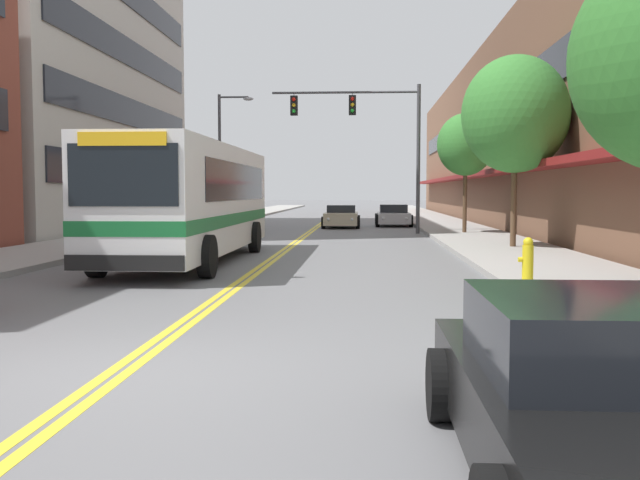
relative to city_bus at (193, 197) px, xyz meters
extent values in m
plane|color=slate|center=(2.19, 24.67, -1.83)|extent=(240.00, 240.00, 0.00)
cube|color=#9E9B96|center=(-5.14, 24.67, -1.75)|extent=(3.66, 106.00, 0.16)
cube|color=#9E9B96|center=(9.52, 24.67, -1.75)|extent=(3.66, 106.00, 0.16)
cube|color=yellow|center=(2.09, 24.67, -1.83)|extent=(0.14, 106.00, 0.01)
cube|color=yellow|center=(2.29, 24.67, -1.83)|extent=(0.14, 106.00, 0.01)
cube|color=black|center=(-7.17, 16.53, 1.20)|extent=(0.08, 20.26, 1.40)
cube|color=black|center=(-7.17, 16.53, 4.23)|extent=(0.08, 20.26, 1.40)
cube|color=black|center=(-7.17, 16.53, 7.26)|extent=(0.08, 20.26, 1.40)
cube|color=brown|center=(15.60, 24.67, 3.40)|extent=(8.00, 68.00, 10.46)
cube|color=maroon|center=(11.05, 24.67, 1.07)|extent=(1.10, 61.20, 0.24)
cube|color=black|center=(11.56, 24.67, 4.66)|extent=(0.08, 61.20, 1.40)
cube|color=silver|center=(0.00, -0.10, -0.03)|extent=(2.52, 11.42, 2.89)
cube|color=#196B33|center=(0.00, -0.10, -0.61)|extent=(2.54, 11.44, 0.32)
cube|color=black|center=(0.00, 0.47, 0.43)|extent=(2.55, 8.91, 1.04)
cube|color=black|center=(0.00, -5.83, 0.49)|extent=(2.27, 0.04, 1.27)
cube|color=yellow|center=(0.00, -5.84, 1.21)|extent=(1.82, 0.06, 0.28)
cube|color=black|center=(0.00, -5.85, -1.30)|extent=(2.47, 0.08, 0.32)
cylinder|color=black|center=(-1.29, -3.98, -1.33)|extent=(0.30, 1.00, 1.00)
cylinder|color=black|center=(1.29, -3.98, -1.33)|extent=(0.30, 1.00, 1.00)
cylinder|color=black|center=(-1.29, 3.04, -1.33)|extent=(0.30, 1.00, 1.00)
cylinder|color=black|center=(1.29, 3.04, -1.33)|extent=(0.30, 1.00, 1.00)
cube|color=#232328|center=(-2.09, 16.85, -1.34)|extent=(1.93, 4.67, 0.64)
cube|color=black|center=(-2.09, 17.04, -0.78)|extent=(1.66, 2.05, 0.46)
cylinder|color=black|center=(-3.07, 15.41, -1.52)|extent=(0.22, 0.62, 0.62)
cylinder|color=black|center=(-1.10, 15.41, -1.52)|extent=(0.22, 0.62, 0.62)
cylinder|color=black|center=(-3.07, 18.30, -1.52)|extent=(0.22, 0.62, 0.62)
cylinder|color=black|center=(-1.10, 18.30, -1.52)|extent=(0.22, 0.62, 0.62)
sphere|color=silver|center=(-2.76, 14.50, -1.30)|extent=(0.16, 0.16, 0.16)
sphere|color=silver|center=(-1.41, 14.50, -1.30)|extent=(0.16, 0.16, 0.16)
cube|color=red|center=(-2.78, 19.20, -1.30)|extent=(0.18, 0.04, 0.10)
cube|color=red|center=(-1.39, 19.20, -1.30)|extent=(0.18, 0.04, 0.10)
cube|color=#BCAD89|center=(-2.13, 10.18, -1.30)|extent=(1.95, 4.70, 0.72)
cube|color=black|center=(-2.13, 10.37, -0.71)|extent=(1.68, 2.07, 0.45)
cylinder|color=black|center=(-3.13, 8.72, -1.52)|extent=(0.22, 0.63, 0.63)
cylinder|color=black|center=(-1.13, 8.72, -1.52)|extent=(0.22, 0.63, 0.63)
cylinder|color=black|center=(-3.13, 11.64, -1.52)|extent=(0.22, 0.63, 0.63)
cylinder|color=black|center=(-1.13, 11.64, -1.52)|extent=(0.22, 0.63, 0.63)
sphere|color=silver|center=(-2.81, 7.81, -1.26)|extent=(0.16, 0.16, 0.16)
sphere|color=silver|center=(-1.45, 7.81, -1.26)|extent=(0.16, 0.16, 0.16)
cube|color=red|center=(-2.83, 12.54, -1.26)|extent=(0.18, 0.04, 0.10)
cube|color=red|center=(-1.43, 12.54, -1.26)|extent=(0.18, 0.04, 0.10)
cube|color=black|center=(6.47, -15.19, -1.37)|extent=(1.82, 4.27, 0.57)
cube|color=black|center=(6.47, -15.02, -0.83)|extent=(1.57, 1.88, 0.51)
cylinder|color=black|center=(5.54, -13.87, -1.52)|extent=(0.22, 0.63, 0.63)
cube|color=red|center=(5.82, -13.05, -1.34)|extent=(0.18, 0.04, 0.10)
cube|color=red|center=(7.13, -13.05, -1.34)|extent=(0.18, 0.04, 0.10)
cube|color=#B7B7BC|center=(6.53, 21.33, -1.34)|extent=(1.82, 4.07, 0.59)
cube|color=black|center=(6.53, 21.50, -0.82)|extent=(1.56, 1.79, 0.46)
cylinder|color=black|center=(5.60, 20.07, -1.48)|extent=(0.22, 0.69, 0.69)
cylinder|color=black|center=(7.46, 20.07, -1.48)|extent=(0.22, 0.69, 0.69)
cylinder|color=black|center=(5.60, 22.59, -1.48)|extent=(0.22, 0.69, 0.69)
cylinder|color=black|center=(7.46, 22.59, -1.48)|extent=(0.22, 0.69, 0.69)
sphere|color=silver|center=(5.90, 19.28, -1.31)|extent=(0.16, 0.16, 0.16)
sphere|color=silver|center=(7.17, 19.28, -1.31)|extent=(0.16, 0.16, 0.16)
cube|color=red|center=(5.88, 23.38, -1.31)|extent=(0.18, 0.04, 0.10)
cube|color=red|center=(7.19, 23.38, -1.31)|extent=(0.18, 0.04, 0.10)
cube|color=beige|center=(3.59, 19.43, -1.32)|extent=(1.79, 4.11, 0.66)
cube|color=black|center=(3.59, 19.60, -0.79)|extent=(1.54, 1.81, 0.41)
cylinder|color=black|center=(2.67, 18.16, -1.51)|extent=(0.22, 0.65, 0.65)
cylinder|color=black|center=(4.50, 18.16, -1.51)|extent=(0.22, 0.65, 0.65)
cylinder|color=black|center=(2.67, 20.71, -1.51)|extent=(0.22, 0.65, 0.65)
cylinder|color=black|center=(4.50, 20.71, -1.51)|extent=(0.22, 0.65, 0.65)
sphere|color=silver|center=(2.96, 17.36, -1.29)|extent=(0.16, 0.16, 0.16)
sphere|color=silver|center=(4.21, 17.36, -1.29)|extent=(0.16, 0.16, 0.16)
cube|color=red|center=(2.94, 21.50, -1.29)|extent=(0.18, 0.04, 0.10)
cube|color=red|center=(4.23, 21.50, -1.29)|extent=(0.18, 0.04, 0.10)
cylinder|color=#47474C|center=(7.39, 14.00, 1.67)|extent=(0.18, 0.18, 7.01)
cylinder|color=#47474C|center=(3.93, 14.00, 4.83)|extent=(6.92, 0.11, 0.11)
cube|color=black|center=(4.28, 14.00, 4.23)|extent=(0.34, 0.26, 0.92)
sphere|color=red|center=(4.28, 13.84, 4.50)|extent=(0.18, 0.18, 0.18)
sphere|color=yellow|center=(4.28, 13.84, 4.23)|extent=(0.18, 0.18, 0.18)
sphere|color=green|center=(4.28, 13.84, 3.95)|extent=(0.18, 0.18, 0.18)
cylinder|color=black|center=(4.28, 14.00, 4.76)|extent=(0.02, 0.02, 0.14)
cube|color=black|center=(1.51, 14.00, 4.23)|extent=(0.34, 0.26, 0.92)
sphere|color=red|center=(1.51, 13.84, 4.50)|extent=(0.18, 0.18, 0.18)
sphere|color=yellow|center=(1.51, 13.84, 4.23)|extent=(0.18, 0.18, 0.18)
sphere|color=green|center=(1.51, 13.84, 3.95)|extent=(0.18, 0.18, 0.18)
cylinder|color=black|center=(1.51, 14.00, 4.76)|extent=(0.02, 0.02, 0.14)
cylinder|color=#47474C|center=(-3.11, 19.04, 1.82)|extent=(0.16, 0.16, 7.30)
cylinder|color=#47474C|center=(-2.30, 19.04, 5.32)|extent=(1.61, 0.10, 0.10)
ellipsoid|color=#B2B2B7|center=(-1.50, 19.04, 5.22)|extent=(0.56, 0.28, 0.20)
cylinder|color=brown|center=(9.82, 4.09, -0.23)|extent=(0.19, 0.19, 2.88)
ellipsoid|color=#387F33|center=(9.82, 4.09, 2.70)|extent=(3.51, 3.51, 3.87)
cylinder|color=brown|center=(9.37, 12.41, -0.25)|extent=(0.18, 0.18, 2.86)
ellipsoid|color=#387F33|center=(9.37, 12.41, 2.26)|extent=(2.54, 2.54, 2.79)
cylinder|color=yellow|center=(8.14, -5.54, -1.30)|extent=(0.22, 0.22, 0.76)
sphere|color=yellow|center=(8.14, -5.54, -0.86)|extent=(0.20, 0.20, 0.20)
cylinder|color=yellow|center=(7.99, -5.54, -1.21)|extent=(0.08, 0.10, 0.10)
camera|label=1|loc=(4.87, -19.96, 0.14)|focal=40.00mm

